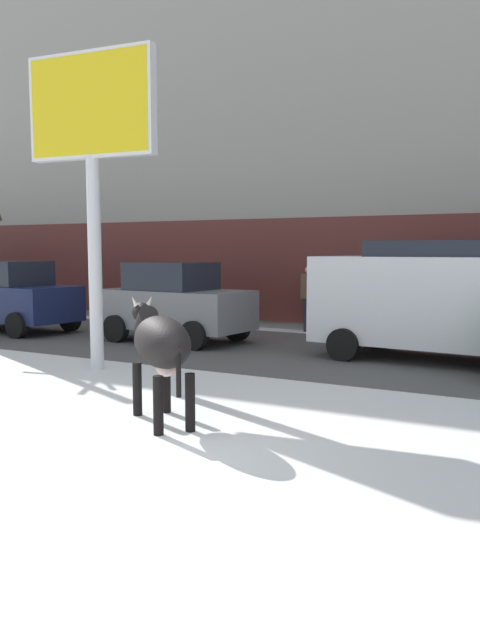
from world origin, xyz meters
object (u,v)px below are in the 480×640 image
at_px(billboard, 91,125).
at_px(cow_black, 160,343).
at_px(car_navy_hatchback, 14,297).
at_px(pedestrian_near_billboard, 308,298).
at_px(car_grey_hatchback, 175,302).
at_px(car_white_van, 437,297).

bearing_deg(billboard, cow_black, -37.24).
bearing_deg(car_navy_hatchback, pedestrian_near_billboard, 28.48).
distance_m(cow_black, car_navy_hatchback, 10.26).
bearing_deg(pedestrian_near_billboard, car_grey_hatchback, -122.33).
relative_size(cow_black, car_navy_hatchback, 0.48).
distance_m(billboard, pedestrian_near_billboard, 7.73).
bearing_deg(car_white_van, cow_black, -108.65).
bearing_deg(car_grey_hatchback, billboard, -78.44).
xyz_separation_m(car_navy_hatchback, car_grey_hatchback, (4.81, 0.50, 0.00)).
distance_m(cow_black, pedestrian_near_billboard, 9.36).
bearing_deg(pedestrian_near_billboard, car_navy_hatchback, -151.52).
bearing_deg(cow_black, car_grey_hatchback, 122.92).
relative_size(car_navy_hatchback, car_white_van, 0.76).
height_order(billboard, pedestrian_near_billboard, billboard).
bearing_deg(pedestrian_near_billboard, car_white_van, -37.43).
xyz_separation_m(billboard, car_white_van, (5.22, 3.79, -3.07)).
xyz_separation_m(cow_black, car_navy_hatchback, (-8.68, 5.47, -0.07)).
distance_m(billboard, car_grey_hatchback, 4.99).
bearing_deg(car_white_van, car_grey_hatchback, -178.06).
height_order(car_navy_hatchback, car_grey_hatchback, same).
bearing_deg(car_grey_hatchback, pedestrian_near_billboard, 57.67).
bearing_deg(billboard, car_navy_hatchback, 150.86).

